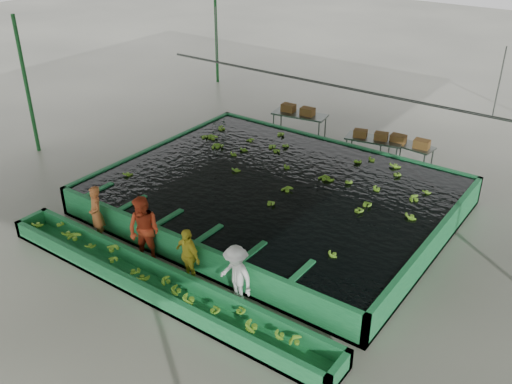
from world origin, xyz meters
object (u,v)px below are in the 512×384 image
Objects in this scene: flotation_tank at (275,195)px; packing_table_left at (299,125)px; worker_b at (144,231)px; worker_c at (188,255)px; box_stack_right at (409,145)px; box_stack_mid at (370,138)px; worker_d at (236,276)px; worker_a at (96,214)px; sorting_trough at (158,284)px; box_stack_left at (298,113)px; packing_table_right at (406,155)px; packing_table_mid at (373,150)px.

packing_table_left reaches higher than flotation_tank.
worker_c is (1.48, 0.00, -0.19)m from worker_b.
box_stack_right is at bearing 90.80° from worker_c.
worker_d is at bearing -83.97° from box_stack_mid.
worker_a reaches higher than worker_d.
packing_table_left reaches higher than sorting_trough.
worker_a is 9.90m from box_stack_mid.
worker_b is 9.76m from box_stack_left.
sorting_trough is 10.79m from box_stack_left.
worker_d is at bearing -65.88° from box_stack_left.
worker_b is (-1.18, -4.30, 0.49)m from flotation_tank.
worker_c reaches higher than packing_table_right.
worker_c is 1.11× the size of box_stack_right.
packing_table_mid is 1.65× the size of box_stack_mid.
worker_a is 10.00m from packing_table_mid.
worker_a is at bearing -168.10° from worker_c.
flotation_tank is 5.33× the size of worker_b.
packing_table_left is at bearing 110.69° from worker_a.
box_stack_right reaches higher than packing_table_right.
packing_table_left is (-2.74, 9.66, -0.27)m from worker_c.
worker_a is 10.81m from packing_table_right.
worker_b reaches higher than packing_table_right.
box_stack_left is 1.00× the size of box_stack_right.
worker_b is 1.19× the size of worker_d.
packing_table_mid reaches higher than sorting_trough.
worker_d is 10.55m from packing_table_left.
worker_b reaches higher than worker_c.
worker_c reaches higher than flotation_tank.
flotation_tank is 5.59m from box_stack_right.
packing_table_mid reaches higher than flotation_tank.
box_stack_left is (-2.54, 10.47, 0.71)m from sorting_trough.
packing_table_right is (5.08, 9.54, -0.39)m from worker_a.
packing_table_mid is 0.47m from box_stack_mid.
box_stack_left is at bearing 126.61° from worker_d.
flotation_tank is at bearing -111.29° from packing_table_right.
sorting_trough is at bearing -101.86° from box_stack_right.
worker_c is at bearing -86.02° from flotation_tank.
packing_table_mid reaches higher than packing_table_right.
box_stack_right is at bearing -2.70° from box_stack_left.
flotation_tank is 5.38× the size of packing_table_right.
worker_a is 1.03× the size of worker_d.
flotation_tank is 8.31× the size of box_stack_mid.
packing_table_left is at bearing 178.46° from packing_table_right.
flotation_tank reaches higher than packing_table_right.
worker_a is 1.35× the size of box_stack_mid.
box_stack_left reaches higher than box_stack_mid.
packing_table_left is (0.60, 9.66, -0.33)m from worker_a.
box_stack_left is (-3.50, 0.50, 0.51)m from packing_table_mid.
flotation_tank is 5.96m from box_stack_left.
worker_c is (0.30, -4.30, 0.30)m from flotation_tank.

